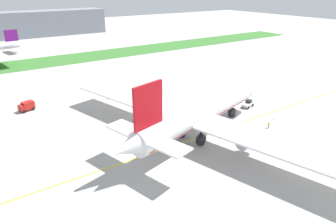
# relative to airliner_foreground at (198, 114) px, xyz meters

# --- Properties ---
(ground_plane) EXTENTS (600.00, 600.00, 0.00)m
(ground_plane) POSITION_rel_airliner_foreground_xyz_m (3.48, -4.11, -6.25)
(ground_plane) COLOR #ADAAA5
(ground_plane) RESTS_ON ground
(apron_taxi_line) EXTENTS (280.00, 0.36, 0.01)m
(apron_taxi_line) POSITION_rel_airliner_foreground_xyz_m (3.48, -0.31, -6.24)
(apron_taxi_line) COLOR yellow
(apron_taxi_line) RESTS_ON ground
(grass_median_strip) EXTENTS (320.00, 24.00, 0.10)m
(grass_median_strip) POSITION_rel_airliner_foreground_xyz_m (3.48, 105.61, -6.20)
(grass_median_strip) COLOR #38722D
(grass_median_strip) RESTS_ON ground
(airliner_foreground) EXTENTS (52.27, 83.39, 18.41)m
(airliner_foreground) POSITION_rel_airliner_foreground_xyz_m (0.00, 0.00, 0.00)
(airliner_foreground) COLOR white
(airliner_foreground) RESTS_ON ground
(pushback_tug) EXTENTS (6.17, 3.34, 2.18)m
(pushback_tug) POSITION_rel_airliner_foreground_xyz_m (26.40, 7.01, -5.25)
(pushback_tug) COLOR white
(pushback_tug) RESTS_ON ground
(ground_crew_wingwalker_port) EXTENTS (0.50, 0.52, 1.77)m
(ground_crew_wingwalker_port) POSITION_rel_airliner_foreground_xyz_m (19.20, -6.86, -5.17)
(ground_crew_wingwalker_port) COLOR black
(ground_crew_wingwalker_port) RESTS_ON ground
(traffic_cone_near_nose) EXTENTS (0.36, 0.36, 0.58)m
(traffic_cone_near_nose) POSITION_rel_airliner_foreground_xyz_m (24.76, -4.31, -5.97)
(traffic_cone_near_nose) COLOR #F2590C
(traffic_cone_near_nose) RESTS_ON ground
(service_truck_fuel_bowser) EXTENTS (4.94, 3.74, 2.79)m
(service_truck_fuel_bowser) POSITION_rel_airliner_foreground_xyz_m (-32.17, 43.24, -4.73)
(service_truck_fuel_bowser) COLOR #B21E19
(service_truck_fuel_bowser) RESTS_ON ground
(service_truck_catering_van) EXTENTS (6.28, 4.11, 2.73)m
(service_truck_catering_van) POSITION_rel_airliner_foreground_xyz_m (-2.82, 38.29, -4.73)
(service_truck_catering_van) COLOR yellow
(service_truck_catering_van) RESTS_ON ground
(terminal_building) EXTENTS (109.70, 20.00, 18.00)m
(terminal_building) POSITION_rel_airliner_foreground_xyz_m (0.75, 194.47, 2.75)
(terminal_building) COLOR gray
(terminal_building) RESTS_ON ground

